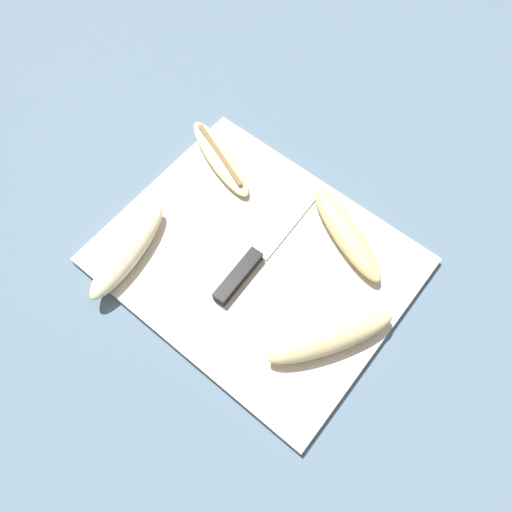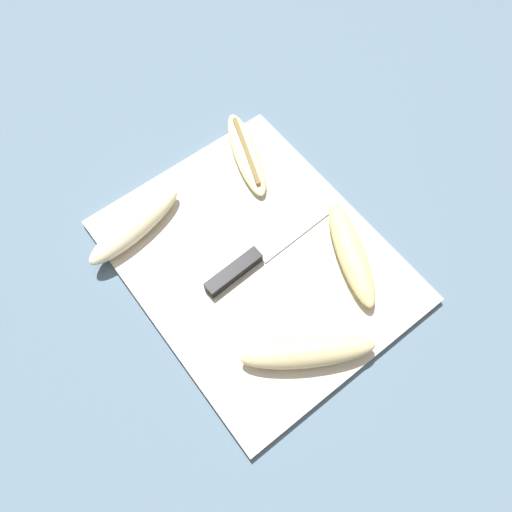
% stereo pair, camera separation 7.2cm
% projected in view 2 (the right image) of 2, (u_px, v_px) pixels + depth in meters
% --- Properties ---
extents(ground_plane, '(4.00, 4.00, 0.00)m').
position_uv_depth(ground_plane, '(256.00, 262.00, 0.74)').
color(ground_plane, slate).
extents(cutting_board, '(0.42, 0.34, 0.01)m').
position_uv_depth(cutting_board, '(256.00, 261.00, 0.73)').
color(cutting_board, beige).
rests_on(cutting_board, ground_plane).
extents(knife, '(0.03, 0.24, 0.02)m').
position_uv_depth(knife, '(250.00, 263.00, 0.72)').
color(knife, black).
rests_on(knife, cutting_board).
extents(banana_golden_short, '(0.17, 0.11, 0.03)m').
position_uv_depth(banana_golden_short, '(351.00, 253.00, 0.72)').
color(banana_golden_short, '#EDD689').
rests_on(banana_golden_short, cutting_board).
extents(banana_ripe_center, '(0.13, 0.17, 0.04)m').
position_uv_depth(banana_ripe_center, '(308.00, 352.00, 0.65)').
color(banana_ripe_center, beige).
rests_on(banana_ripe_center, cutting_board).
extents(banana_soft_right, '(0.17, 0.10, 0.02)m').
position_uv_depth(banana_soft_right, '(246.00, 154.00, 0.80)').
color(banana_soft_right, beige).
rests_on(banana_soft_right, cutting_board).
extents(banana_bright_far, '(0.07, 0.17, 0.03)m').
position_uv_depth(banana_bright_far, '(135.00, 226.00, 0.73)').
color(banana_bright_far, beige).
rests_on(banana_bright_far, cutting_board).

